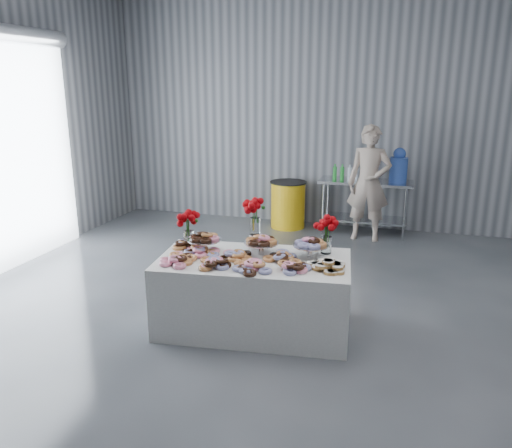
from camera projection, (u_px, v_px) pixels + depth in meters
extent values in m
plane|color=#393C41|center=(268.00, 347.00, 4.78)|extent=(9.00, 9.00, 0.00)
cube|color=gray|center=(340.00, 110.00, 8.38)|extent=(8.00, 0.04, 4.00)
cube|color=white|center=(254.00, 294.00, 5.07)|extent=(2.00, 1.22, 0.75)
cube|color=silver|center=(366.00, 182.00, 8.17)|extent=(1.50, 0.60, 0.04)
cube|color=silver|center=(364.00, 219.00, 8.35)|extent=(1.40, 0.55, 0.03)
cylinder|color=silver|center=(323.00, 209.00, 8.25)|extent=(0.04, 0.04, 0.86)
cylinder|color=silver|center=(404.00, 215.00, 7.89)|extent=(0.04, 0.04, 0.86)
cylinder|color=silver|center=(328.00, 202.00, 8.71)|extent=(0.04, 0.04, 0.86)
cylinder|color=silver|center=(405.00, 208.00, 8.35)|extent=(0.04, 0.04, 0.86)
cylinder|color=silver|center=(205.00, 246.00, 5.19)|extent=(0.06, 0.06, 0.12)
cylinder|color=silver|center=(204.00, 240.00, 5.17)|extent=(0.36, 0.36, 0.01)
cylinder|color=silver|center=(261.00, 249.00, 5.09)|extent=(0.06, 0.06, 0.12)
cylinder|color=silver|center=(261.00, 243.00, 5.07)|extent=(0.36, 0.36, 0.01)
cylinder|color=silver|center=(310.00, 252.00, 5.00)|extent=(0.06, 0.06, 0.12)
cylinder|color=silver|center=(311.00, 245.00, 4.99)|extent=(0.36, 0.36, 0.01)
cylinder|color=white|center=(189.00, 239.00, 5.31)|extent=(0.11, 0.11, 0.18)
cylinder|color=#1E5919|center=(188.00, 227.00, 5.27)|extent=(0.04, 0.04, 0.18)
cylinder|color=white|center=(326.00, 245.00, 5.11)|extent=(0.11, 0.11, 0.18)
cylinder|color=#1E5919|center=(327.00, 233.00, 5.08)|extent=(0.04, 0.04, 0.18)
cylinder|color=silver|center=(255.00, 241.00, 5.29)|extent=(0.14, 0.14, 0.15)
cylinder|color=white|center=(255.00, 226.00, 5.25)|extent=(0.11, 0.11, 0.18)
cylinder|color=#1E5919|center=(255.00, 214.00, 5.21)|extent=(0.04, 0.04, 0.18)
cylinder|color=#4370E5|center=(398.00, 170.00, 7.97)|extent=(0.28, 0.28, 0.40)
sphere|color=#4370E5|center=(400.00, 154.00, 7.90)|extent=(0.20, 0.20, 0.20)
imported|color=#CC8C93|center=(369.00, 183.00, 7.87)|extent=(0.68, 0.46, 1.83)
cylinder|color=yellow|center=(288.00, 205.00, 8.67)|extent=(0.59, 0.59, 0.79)
cylinder|color=black|center=(288.00, 182.00, 8.56)|extent=(0.63, 0.63, 0.02)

